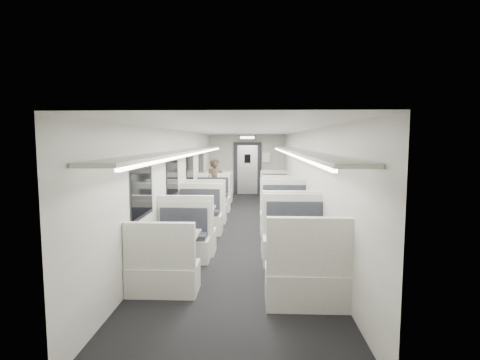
# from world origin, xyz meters

# --- Properties ---
(room) EXTENTS (3.24, 12.24, 2.64)m
(room) POSITION_xyz_m (0.00, 0.00, 1.20)
(room) COLOR black
(room) RESTS_ON ground
(booth_left_a) EXTENTS (0.99, 2.01, 1.07)m
(booth_left_a) POSITION_xyz_m (-1.00, 3.47, 0.36)
(booth_left_a) COLOR white
(booth_left_a) RESTS_ON room
(booth_left_b) EXTENTS (1.07, 2.17, 1.16)m
(booth_left_b) POSITION_xyz_m (-1.00, 1.54, 0.39)
(booth_left_b) COLOR white
(booth_left_b) RESTS_ON room
(booth_left_c) EXTENTS (1.06, 2.16, 1.15)m
(booth_left_c) POSITION_xyz_m (-1.00, -1.24, 0.39)
(booth_left_c) COLOR white
(booth_left_c) RESTS_ON room
(booth_left_d) EXTENTS (0.98, 1.98, 1.06)m
(booth_left_d) POSITION_xyz_m (-1.00, -3.17, 0.35)
(booth_left_d) COLOR white
(booth_left_d) RESTS_ON room
(booth_right_a) EXTENTS (1.00, 2.02, 1.08)m
(booth_right_a) POSITION_xyz_m (1.00, 3.70, 0.36)
(booth_right_a) COLOR white
(booth_right_a) RESTS_ON room
(booth_right_b) EXTENTS (0.98, 1.99, 1.07)m
(booth_right_b) POSITION_xyz_m (1.00, 1.53, 0.36)
(booth_right_b) COLOR white
(booth_right_b) RESTS_ON room
(booth_right_c) EXTENTS (1.15, 2.34, 1.25)m
(booth_right_c) POSITION_xyz_m (1.00, -1.16, 0.42)
(booth_right_c) COLOR white
(booth_right_c) RESTS_ON room
(booth_right_d) EXTENTS (1.12, 2.27, 1.21)m
(booth_right_d) POSITION_xyz_m (1.00, -3.37, 0.41)
(booth_right_d) COLOR white
(booth_right_d) RESTS_ON room
(passenger) EXTENTS (0.66, 0.51, 1.62)m
(passenger) POSITION_xyz_m (-0.94, 2.54, 0.81)
(passenger) COLOR black
(passenger) RESTS_ON room
(window_a) EXTENTS (0.02, 1.18, 0.84)m
(window_a) POSITION_xyz_m (-1.49, 3.40, 1.35)
(window_a) COLOR black
(window_a) RESTS_ON room
(window_b) EXTENTS (0.02, 1.18, 0.84)m
(window_b) POSITION_xyz_m (-1.49, 1.20, 1.35)
(window_b) COLOR black
(window_b) RESTS_ON room
(window_c) EXTENTS (0.02, 1.18, 0.84)m
(window_c) POSITION_xyz_m (-1.49, -1.00, 1.35)
(window_c) COLOR black
(window_c) RESTS_ON room
(window_d) EXTENTS (0.02, 1.18, 0.84)m
(window_d) POSITION_xyz_m (-1.49, -3.20, 1.35)
(window_d) COLOR black
(window_d) RESTS_ON room
(luggage_rack_left) EXTENTS (0.46, 10.40, 0.09)m
(luggage_rack_left) POSITION_xyz_m (-1.24, -0.30, 1.92)
(luggage_rack_left) COLOR white
(luggage_rack_left) RESTS_ON room
(luggage_rack_right) EXTENTS (0.46, 10.40, 0.09)m
(luggage_rack_right) POSITION_xyz_m (1.24, -0.30, 1.92)
(luggage_rack_right) COLOR white
(luggage_rack_right) RESTS_ON room
(vestibule_door) EXTENTS (1.10, 0.13, 2.10)m
(vestibule_door) POSITION_xyz_m (0.00, 5.93, 1.04)
(vestibule_door) COLOR black
(vestibule_door) RESTS_ON room
(exit_sign) EXTENTS (0.62, 0.12, 0.16)m
(exit_sign) POSITION_xyz_m (0.00, 5.44, 2.28)
(exit_sign) COLOR black
(exit_sign) RESTS_ON room
(wall_notice) EXTENTS (0.32, 0.02, 0.40)m
(wall_notice) POSITION_xyz_m (0.75, 5.92, 1.50)
(wall_notice) COLOR white
(wall_notice) RESTS_ON room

